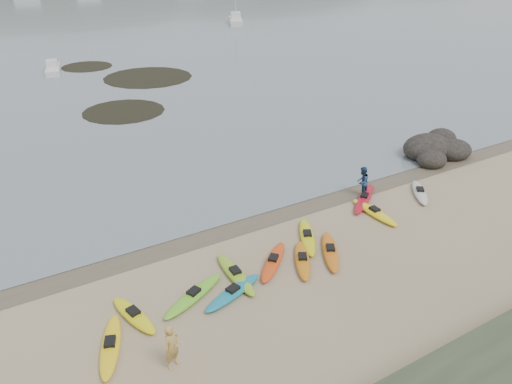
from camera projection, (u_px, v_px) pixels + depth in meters
ground at (256, 216)px, 27.96m from camera, size 600.00×600.00×0.00m
wet_sand at (259, 218)px, 27.73m from camera, size 60.00×60.00×0.00m
kayaks at (287, 254)px, 24.29m from camera, size 22.00×7.45×0.34m
person_west at (172, 347)px, 17.75m from camera, size 0.79×0.68×1.84m
person_east at (362, 182)px, 29.73m from camera, size 1.13×1.05×1.87m
rock_cluster at (435, 152)px, 35.64m from camera, size 5.43×4.01×1.91m
kelp_mats at (129, 83)px, 53.34m from camera, size 14.62×25.95×0.04m
moored_boats at (13, 23)px, 87.30m from camera, size 106.95×85.89×1.33m
far_hills at (95, 21)px, 201.59m from camera, size 550.00×135.00×80.00m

